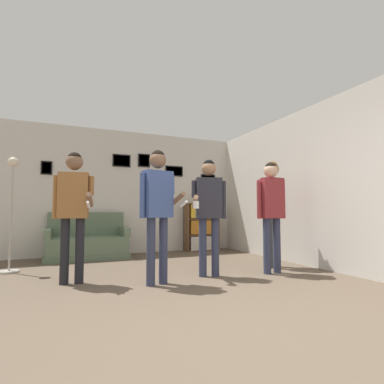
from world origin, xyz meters
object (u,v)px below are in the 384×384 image
at_px(person_spectator_near_bookshelf, 271,205).
at_px(person_player_foreground_center, 158,201).
at_px(floor_lamp, 11,209).
at_px(person_watcher_holding_cup, 209,204).
at_px(bookshelf, 202,227).
at_px(couch, 87,243).
at_px(drinking_cup, 207,201).
at_px(person_player_foreground_left, 73,202).
at_px(person_spectator_far_right, 273,201).

bearing_deg(person_spectator_near_bookshelf, person_player_foreground_center, 179.83).
bearing_deg(floor_lamp, person_watcher_holding_cup, -28.04).
bearing_deg(floor_lamp, person_spectator_near_bookshelf, -23.83).
bearing_deg(bookshelf, couch, -175.63).
xyz_separation_m(floor_lamp, drinking_cup, (3.88, 1.18, 0.21)).
height_order(person_player_foreground_left, person_spectator_near_bookshelf, person_player_foreground_left).
relative_size(bookshelf, person_spectator_near_bookshelf, 0.67).
bearing_deg(person_spectator_near_bookshelf, person_player_foreground_left, 170.34).
bearing_deg(person_player_foreground_center, person_spectator_near_bookshelf, -0.17).
distance_m(person_player_foreground_left, person_player_foreground_center, 1.09).
bearing_deg(person_spectator_far_right, person_player_foreground_center, -169.67).
bearing_deg(person_player_foreground_left, person_player_foreground_center, -25.19).
height_order(person_player_foreground_left, person_spectator_far_right, person_spectator_far_right).
relative_size(couch, person_spectator_near_bookshelf, 0.92).
bearing_deg(person_spectator_far_right, person_player_foreground_left, 178.51).
relative_size(person_player_foreground_left, person_spectator_near_bookshelf, 1.02).
height_order(couch, drinking_cup, drinking_cup).
xyz_separation_m(person_player_foreground_left, person_player_foreground_center, (0.99, -0.46, 0.01)).
relative_size(couch, floor_lamp, 0.87).
xyz_separation_m(person_spectator_far_right, drinking_cup, (-0.06, 2.38, 0.07)).
bearing_deg(bookshelf, person_player_foreground_center, -124.59).
distance_m(couch, person_player_foreground_center, 2.75).
bearing_deg(floor_lamp, person_player_foreground_left, -52.99).
relative_size(bookshelf, person_player_foreground_left, 0.66).
height_order(bookshelf, person_player_foreground_left, person_player_foreground_left).
distance_m(person_player_foreground_center, person_spectator_near_bookshelf, 1.77).
bearing_deg(drinking_cup, bookshelf, -179.88).
bearing_deg(person_player_foreground_left, person_spectator_near_bookshelf, -9.66).
bearing_deg(person_spectator_far_right, bookshelf, 94.83).
bearing_deg(bookshelf, person_watcher_holding_cup, -112.86).
height_order(person_player_foreground_center, person_spectator_near_bookshelf, person_player_foreground_center).
height_order(person_spectator_far_right, drinking_cup, person_spectator_far_right).
relative_size(bookshelf, floor_lamp, 0.64).
xyz_separation_m(couch, drinking_cup, (2.70, 0.20, 0.86)).
bearing_deg(person_spectator_near_bookshelf, couch, 133.37).
xyz_separation_m(bookshelf, person_spectator_far_right, (0.20, -2.38, 0.54)).
relative_size(couch, person_watcher_holding_cup, 0.92).
distance_m(floor_lamp, person_watcher_holding_cup, 3.00).
distance_m(bookshelf, person_player_foreground_left, 3.72).
height_order(floor_lamp, person_spectator_far_right, person_spectator_far_right).
distance_m(person_player_foreground_center, person_spectator_far_right, 2.14).
bearing_deg(couch, person_spectator_far_right, -38.29).
height_order(person_watcher_holding_cup, person_spectator_near_bookshelf, person_watcher_holding_cup).
height_order(person_player_foreground_center, person_spectator_far_right, person_spectator_far_right).
relative_size(person_spectator_far_right, drinking_cup, 19.20).
xyz_separation_m(bookshelf, floor_lamp, (-3.73, -1.18, 0.39)).
height_order(person_watcher_holding_cup, drinking_cup, person_watcher_holding_cup).
height_order(couch, person_player_foreground_left, person_player_foreground_left).
bearing_deg(person_player_foreground_center, bookshelf, 55.41).
distance_m(person_player_foreground_center, drinking_cup, 3.44).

